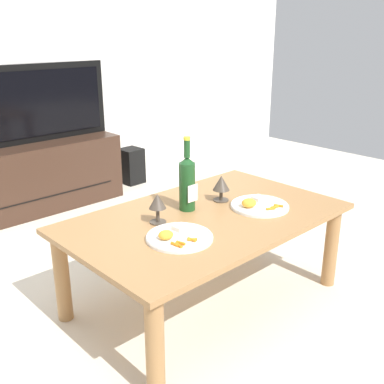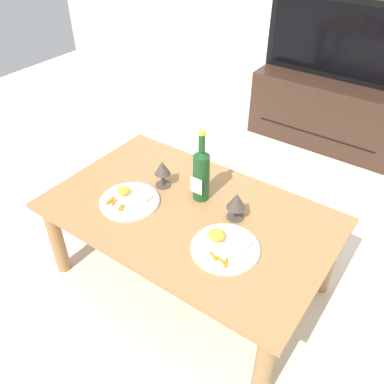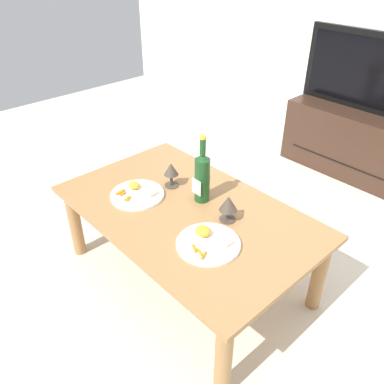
{
  "view_description": "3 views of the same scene",
  "coord_description": "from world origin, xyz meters",
  "px_view_note": "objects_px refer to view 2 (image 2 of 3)",
  "views": [
    {
      "loc": [
        -1.42,
        -1.42,
        1.29
      ],
      "look_at": [
        -0.01,
        0.09,
        0.56
      ],
      "focal_mm": 43.13,
      "sensor_mm": 36.0,
      "label": 1
    },
    {
      "loc": [
        0.83,
        -1.15,
        1.67
      ],
      "look_at": [
        -0.02,
        0.05,
        0.53
      ],
      "focal_mm": 38.04,
      "sensor_mm": 36.0,
      "label": 2
    },
    {
      "loc": [
        1.19,
        -1.06,
        1.6
      ],
      "look_at": [
        0.02,
        0.01,
        0.57
      ],
      "focal_mm": 36.87,
      "sensor_mm": 36.0,
      "label": 3
    }
  ],
  "objects_px": {
    "dinner_plate_right": "(225,246)",
    "wine_bottle": "(201,173)",
    "tv_stand": "(329,110)",
    "dining_table": "(189,222)",
    "goblet_right": "(236,202)",
    "goblet_left": "(162,169)",
    "dinner_plate_left": "(130,200)",
    "tv_screen": "(345,40)"
  },
  "relations": [
    {
      "from": "dining_table",
      "to": "goblet_left",
      "type": "distance_m",
      "value": 0.29
    },
    {
      "from": "dinner_plate_right",
      "to": "dining_table",
      "type": "bearing_deg",
      "value": 157.87
    },
    {
      "from": "dinner_plate_left",
      "to": "goblet_left",
      "type": "bearing_deg",
      "value": 76.31
    },
    {
      "from": "dining_table",
      "to": "goblet_left",
      "type": "height_order",
      "value": "goblet_left"
    },
    {
      "from": "goblet_left",
      "to": "dining_table",
      "type": "bearing_deg",
      "value": -21.56
    },
    {
      "from": "dinner_plate_right",
      "to": "wine_bottle",
      "type": "bearing_deg",
      "value": 140.84
    },
    {
      "from": "tv_stand",
      "to": "goblet_left",
      "type": "xyz_separation_m",
      "value": [
        -0.26,
        -1.71,
        0.3
      ]
    },
    {
      "from": "dining_table",
      "to": "dinner_plate_left",
      "type": "bearing_deg",
      "value": -158.26
    },
    {
      "from": "goblet_left",
      "to": "dinner_plate_right",
      "type": "distance_m",
      "value": 0.52
    },
    {
      "from": "tv_stand",
      "to": "tv_screen",
      "type": "xyz_separation_m",
      "value": [
        0.0,
        -0.0,
        0.53
      ]
    },
    {
      "from": "wine_bottle",
      "to": "dinner_plate_left",
      "type": "bearing_deg",
      "value": -138.82
    },
    {
      "from": "tv_stand",
      "to": "dinner_plate_right",
      "type": "bearing_deg",
      "value": -83.28
    },
    {
      "from": "wine_bottle",
      "to": "tv_stand",
      "type": "bearing_deg",
      "value": 88.34
    },
    {
      "from": "goblet_left",
      "to": "dinner_plate_right",
      "type": "height_order",
      "value": "goblet_left"
    },
    {
      "from": "goblet_left",
      "to": "goblet_right",
      "type": "relative_size",
      "value": 1.04
    },
    {
      "from": "dining_table",
      "to": "tv_screen",
      "type": "xyz_separation_m",
      "value": [
        0.04,
        1.79,
        0.39
      ]
    },
    {
      "from": "goblet_right",
      "to": "dinner_plate_left",
      "type": "relative_size",
      "value": 0.47
    },
    {
      "from": "tv_screen",
      "to": "goblet_right",
      "type": "height_order",
      "value": "tv_screen"
    },
    {
      "from": "tv_stand",
      "to": "dinner_plate_right",
      "type": "distance_m",
      "value": 1.92
    },
    {
      "from": "dining_table",
      "to": "goblet_left",
      "type": "relative_size",
      "value": 9.38
    },
    {
      "from": "goblet_right",
      "to": "dinner_plate_left",
      "type": "height_order",
      "value": "goblet_right"
    },
    {
      "from": "dining_table",
      "to": "dinner_plate_left",
      "type": "xyz_separation_m",
      "value": [
        -0.27,
        -0.11,
        0.08
      ]
    },
    {
      "from": "tv_stand",
      "to": "dinner_plate_left",
      "type": "bearing_deg",
      "value": -99.07
    },
    {
      "from": "tv_stand",
      "to": "wine_bottle",
      "type": "height_order",
      "value": "wine_bottle"
    },
    {
      "from": "tv_stand",
      "to": "tv_screen",
      "type": "relative_size",
      "value": 0.99
    },
    {
      "from": "goblet_left",
      "to": "dinner_plate_right",
      "type": "relative_size",
      "value": 0.49
    },
    {
      "from": "wine_bottle",
      "to": "goblet_right",
      "type": "relative_size",
      "value": 2.7
    },
    {
      "from": "goblet_right",
      "to": "dining_table",
      "type": "bearing_deg",
      "value": -155.95
    },
    {
      "from": "tv_screen",
      "to": "dining_table",
      "type": "bearing_deg",
      "value": -91.15
    },
    {
      "from": "tv_stand",
      "to": "wine_bottle",
      "type": "distance_m",
      "value": 1.71
    },
    {
      "from": "tv_screen",
      "to": "dinner_plate_left",
      "type": "xyz_separation_m",
      "value": [
        -0.3,
        -1.9,
        -0.31
      ]
    },
    {
      "from": "tv_screen",
      "to": "goblet_left",
      "type": "distance_m",
      "value": 1.74
    },
    {
      "from": "dining_table",
      "to": "dinner_plate_right",
      "type": "bearing_deg",
      "value": -22.13
    },
    {
      "from": "dining_table",
      "to": "goblet_right",
      "type": "bearing_deg",
      "value": 24.05
    },
    {
      "from": "dining_table",
      "to": "tv_stand",
      "type": "bearing_deg",
      "value": 88.85
    },
    {
      "from": "tv_stand",
      "to": "tv_screen",
      "type": "height_order",
      "value": "tv_screen"
    },
    {
      "from": "goblet_right",
      "to": "dinner_plate_right",
      "type": "bearing_deg",
      "value": -71.4
    },
    {
      "from": "tv_stand",
      "to": "dinner_plate_right",
      "type": "xyz_separation_m",
      "value": [
        0.22,
        -1.9,
        0.22
      ]
    },
    {
      "from": "dining_table",
      "to": "tv_stand",
      "type": "distance_m",
      "value": 1.8
    },
    {
      "from": "tv_stand",
      "to": "tv_screen",
      "type": "distance_m",
      "value": 0.53
    },
    {
      "from": "dinner_plate_left",
      "to": "dinner_plate_right",
      "type": "bearing_deg",
      "value": 0.1
    },
    {
      "from": "tv_screen",
      "to": "goblet_right",
      "type": "relative_size",
      "value": 8.47
    }
  ]
}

